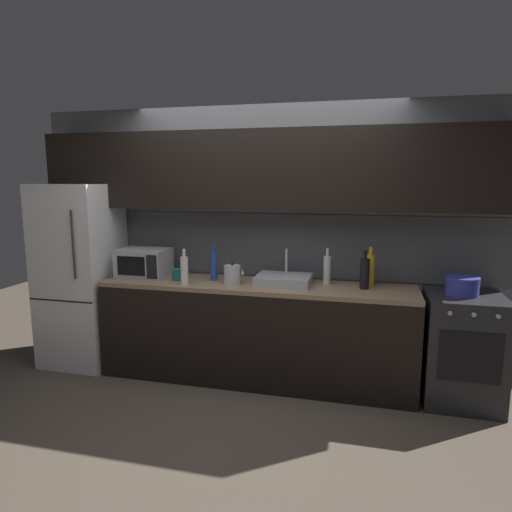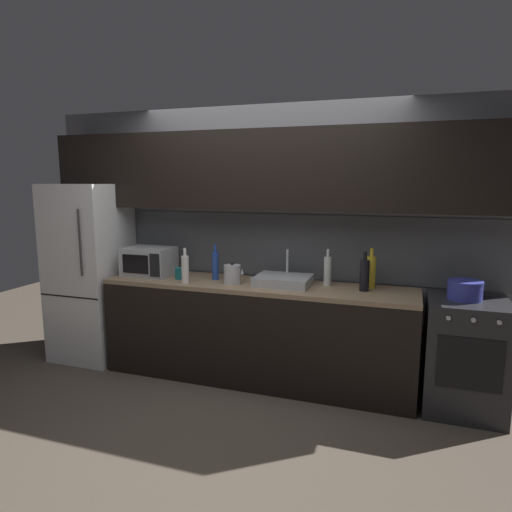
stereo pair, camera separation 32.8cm
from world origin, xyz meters
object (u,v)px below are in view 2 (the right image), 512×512
microwave (149,261)px  wine_bottle_white (185,269)px  kettle (232,274)px  mug_teal (180,273)px  wine_bottle_blue (215,265)px  oven_range (465,355)px  wine_bottle_clear (327,271)px  cooking_pot (465,290)px  wine_bottle_dark (364,275)px  refrigerator (91,272)px  wine_bottle_yellow (371,272)px

microwave → wine_bottle_white: size_ratio=1.45×
kettle → mug_teal: (-0.54, 0.02, -0.03)m
kettle → wine_bottle_blue: size_ratio=0.58×
oven_range → kettle: 2.01m
oven_range → wine_bottle_clear: 1.27m
oven_range → cooking_pot: size_ratio=3.48×
microwave → wine_bottle_dark: 2.04m
refrigerator → mug_teal: (1.05, -0.05, 0.07)m
microwave → mug_teal: bearing=-10.7°
wine_bottle_dark → microwave: bearing=-179.6°
mug_teal → kettle: bearing=-2.6°
wine_bottle_clear → microwave: bearing=-176.3°
refrigerator → cooking_pot: refrigerator is taller
oven_range → wine_bottle_clear: bearing=173.4°
refrigerator → wine_bottle_blue: 1.39m
refrigerator → cooking_pot: size_ratio=6.86×
wine_bottle_yellow → mug_teal: 1.73m
kettle → wine_bottle_white: (-0.41, -0.11, 0.04)m
oven_range → wine_bottle_clear: (-1.12, 0.13, 0.58)m
wine_bottle_dark → wine_bottle_yellow: 0.13m
microwave → wine_bottle_dark: size_ratio=1.39×
oven_range → wine_bottle_dark: size_ratio=2.72×
wine_bottle_dark → cooking_pot: 0.77m
wine_bottle_dark → mug_teal: wine_bottle_dark is taller
wine_bottle_yellow → cooking_pot: (0.72, -0.16, -0.07)m
wine_bottle_blue → wine_bottle_dark: bearing=0.2°
kettle → wine_bottle_dark: (1.14, 0.11, 0.05)m
microwave → cooking_pot: (2.81, -0.02, -0.06)m
wine_bottle_white → cooking_pot: 2.32m
refrigerator → wine_bottle_yellow: bearing=3.2°
microwave → wine_bottle_blue: (0.70, 0.01, 0.00)m
wine_bottle_clear → cooking_pot: bearing=-6.7°
refrigerator → kettle: bearing=-2.7°
wine_bottle_clear → wine_bottle_white: size_ratio=1.02×
oven_range → mug_teal: bearing=-178.8°
wine_bottle_white → microwave: bearing=157.4°
mug_teal → wine_bottle_yellow: bearing=6.9°
oven_range → wine_bottle_yellow: wine_bottle_yellow is taller
oven_range → microwave: (-2.84, 0.02, 0.58)m
wine_bottle_dark → wine_bottle_blue: (-1.35, -0.00, 0.00)m
oven_range → mug_teal: 2.53m
refrigerator → kettle: 1.59m
oven_range → mug_teal: (-2.48, -0.05, 0.50)m
kettle → wine_bottle_blue: 0.24m
microwave → wine_bottle_blue: 0.70m
wine_bottle_dark → wine_bottle_blue: wine_bottle_blue is taller
wine_bottle_blue → cooking_pot: bearing=-0.7°
wine_bottle_blue → wine_bottle_white: wine_bottle_blue is taller
microwave → wine_bottle_blue: size_ratio=1.38×
oven_range → refrigerator: bearing=180.0°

